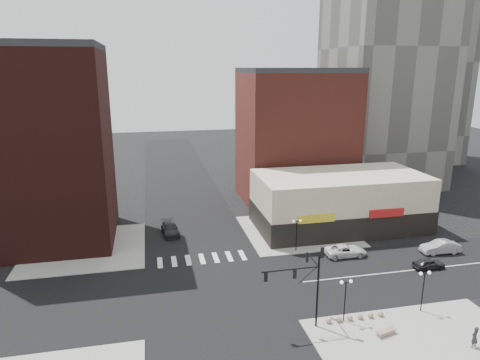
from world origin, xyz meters
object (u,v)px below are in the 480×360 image
object	(u,v)px
street_lamp_ne	(297,227)
pedestrian	(475,337)
street_lamp_se_b	(424,281)
dark_sedan_east	(429,264)
white_suv	(345,251)
dark_sedan_north	(170,229)
street_lamp_se_a	(346,290)
stone_bench	(386,332)
silver_sedan	(440,247)
traffic_signal	(306,277)

from	to	relation	value
street_lamp_ne	pedestrian	distance (m)	23.35
street_lamp_se_b	pedestrian	xyz separation A→B (m)	(0.94, -5.85, -2.21)
dark_sedan_east	pedestrian	size ratio (longest dim) A/B	1.95
dark_sedan_east	pedestrian	distance (m)	14.95
white_suv	dark_sedan_north	xyz separation A→B (m)	(-20.97, 11.99, 0.04)
street_lamp_se_a	street_lamp_ne	world-z (taller)	same
stone_bench	silver_sedan	bearing A→B (deg)	27.40
dark_sedan_east	stone_bench	world-z (taller)	dark_sedan_east
dark_sedan_north	pedestrian	distance (m)	38.93
street_lamp_ne	stone_bench	xyz separation A→B (m)	(1.70, -18.71, -2.93)
street_lamp_se_b	stone_bench	size ratio (longest dim) A/B	2.07
dark_sedan_north	white_suv	bearing A→B (deg)	-35.93
street_lamp_ne	pedestrian	world-z (taller)	street_lamp_ne
traffic_signal	street_lamp_ne	distance (m)	16.62
street_lamp_ne	silver_sedan	xyz separation A→B (m)	(17.65, -4.42, -2.48)
traffic_signal	street_lamp_se_b	size ratio (longest dim) A/B	1.87
dark_sedan_east	street_lamp_se_a	bearing A→B (deg)	117.82
silver_sedan	pedestrian	size ratio (longest dim) A/B	2.56
street_lamp_se_a	silver_sedan	world-z (taller)	street_lamp_se_a
silver_sedan	pedestrian	bearing A→B (deg)	-26.52
white_suv	dark_sedan_east	xyz separation A→B (m)	(7.98, -5.27, -0.08)
pedestrian	stone_bench	distance (m)	7.03
white_suv	silver_sedan	xyz separation A→B (m)	(12.12, -1.71, 0.09)
stone_bench	traffic_signal	bearing A→B (deg)	141.53
street_lamp_ne	silver_sedan	size ratio (longest dim) A/B	0.85
silver_sedan	dark_sedan_north	xyz separation A→B (m)	(-33.08, 13.70, -0.05)
white_suv	street_lamp_ne	bearing A→B (deg)	65.01
dark_sedan_east	silver_sedan	size ratio (longest dim) A/B	0.76
white_suv	stone_bench	xyz separation A→B (m)	(-3.84, -16.00, -0.36)
dark_sedan_north	pedestrian	bearing A→B (deg)	-59.26
street_lamp_ne	dark_sedan_east	distance (m)	15.92
street_lamp_se_a	silver_sedan	distance (m)	22.09
pedestrian	street_lamp_ne	bearing A→B (deg)	-86.61
traffic_signal	stone_bench	xyz separation A→B (m)	(6.46, -2.88, -4.60)
traffic_signal	street_lamp_se_a	xyz separation A→B (m)	(3.76, -0.17, -1.67)
dark_sedan_east	street_lamp_se_b	bearing A→B (deg)	139.81
street_lamp_se_a	street_lamp_ne	bearing A→B (deg)	86.42
traffic_signal	stone_bench	size ratio (longest dim) A/B	3.87
street_lamp_se_b	white_suv	bearing A→B (deg)	96.30
traffic_signal	street_lamp_se_b	distance (m)	11.88
street_lamp_se_b	dark_sedan_east	bearing A→B (deg)	50.91
dark_sedan_north	street_lamp_ne	bearing A→B (deg)	-37.19
street_lamp_se_a	white_suv	distance (m)	15.03
dark_sedan_east	street_lamp_ne	bearing A→B (deg)	58.33
street_lamp_se_b	stone_bench	distance (m)	6.64
street_lamp_se_a	dark_sedan_east	xyz separation A→B (m)	(14.51, 8.02, -2.65)
street_lamp_se_a	dark_sedan_east	bearing A→B (deg)	28.92
silver_sedan	stone_bench	distance (m)	21.42
street_lamp_ne	dark_sedan_north	size ratio (longest dim) A/B	0.80
street_lamp_ne	street_lamp_se_a	bearing A→B (deg)	-93.58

